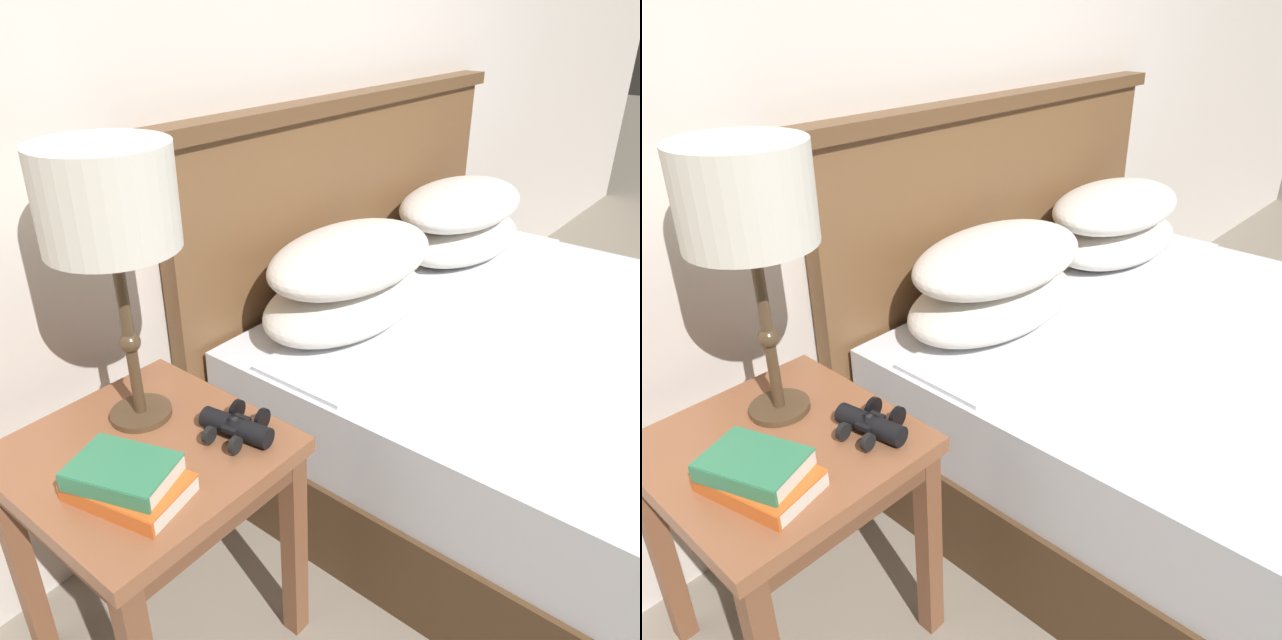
# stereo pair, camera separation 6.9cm
# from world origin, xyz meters

# --- Properties ---
(ground_plane) EXTENTS (20.00, 20.00, 0.00)m
(ground_plane) POSITION_xyz_m (0.00, 0.00, 0.00)
(ground_plane) COLOR gray
(ground_plane) RESTS_ON ground
(wall_back) EXTENTS (8.00, 0.06, 2.60)m
(wall_back) POSITION_xyz_m (0.00, 1.06, 1.30)
(wall_back) COLOR silver
(wall_back) RESTS_ON ground_plane
(nightstand) EXTENTS (0.48, 0.50, 0.57)m
(nightstand) POSITION_xyz_m (-0.56, 0.68, 0.48)
(nightstand) COLOR brown
(nightstand) RESTS_ON ground_plane
(bed) EXTENTS (1.64, 2.00, 1.11)m
(bed) POSITION_xyz_m (0.56, 0.12, 0.31)
(bed) COLOR #4E3520
(bed) RESTS_ON ground_plane
(table_lamp) EXTENTS (0.26, 0.26, 0.58)m
(table_lamp) POSITION_xyz_m (-0.50, 0.77, 1.04)
(table_lamp) COLOR #4C3823
(table_lamp) RESTS_ON nightstand
(book_on_nightstand) EXTENTS (0.18, 0.24, 0.04)m
(book_on_nightstand) POSITION_xyz_m (-0.66, 0.59, 0.59)
(book_on_nightstand) COLOR silver
(book_on_nightstand) RESTS_ON nightstand
(book_stacked_on_top) EXTENTS (0.18, 0.21, 0.04)m
(book_stacked_on_top) POSITION_xyz_m (-0.66, 0.60, 0.63)
(book_stacked_on_top) COLOR silver
(book_stacked_on_top) RESTS_ON book_on_nightstand
(binoculars_pair) EXTENTS (0.15, 0.16, 0.05)m
(binoculars_pair) POSITION_xyz_m (-0.42, 0.56, 0.60)
(binoculars_pair) COLOR black
(binoculars_pair) RESTS_ON nightstand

